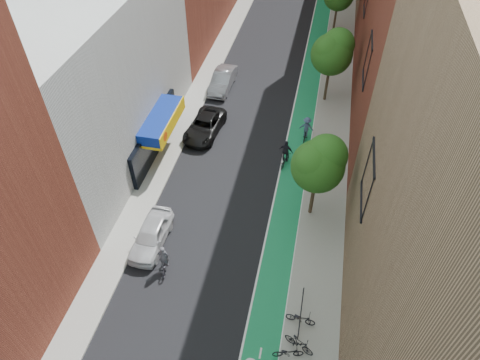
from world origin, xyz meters
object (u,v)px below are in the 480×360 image
Objects in this scene: cyclist_lane_far at (306,129)px; parked_car_black at (205,126)px; cyclist_lead at (164,262)px; cyclist_lane_mid at (285,156)px; cyclist_lane_near at (304,160)px; parked_car_white at (151,235)px; parked_car_silver at (223,80)px.

parked_car_black is at bearing 12.75° from cyclist_lane_far.
cyclist_lead is 0.95× the size of cyclist_lane_mid.
parked_car_white is at bearing 33.24° from cyclist_lane_near.
cyclist_lane_near reaches higher than cyclist_lead.
parked_car_white is at bearing -88.31° from parked_car_silver.
parked_car_black is 1.05× the size of parked_car_silver.
parked_car_white is at bearing 62.23° from cyclist_lane_far.
cyclist_lane_mid reaches higher than cyclist_lane_far.
cyclist_lane_near is (8.77, 8.99, 0.16)m from parked_car_white.
cyclist_lane_mid reaches higher than parked_car_silver.
parked_car_silver reaches higher than parked_car_black.
cyclist_lane_near is 1.49m from cyclist_lane_mid.
parked_car_silver is (-0.19, 7.05, 0.09)m from parked_car_black.
cyclist_lane_near is at bearing 100.02° from cyclist_lane_far.
parked_car_silver reaches higher than parked_car_white.
cyclist_lane_far is at bearing -98.64° from cyclist_lane_near.
parked_car_black is 8.31m from cyclist_lane_far.
cyclist_lane_mid is 3.60m from cyclist_lane_far.
cyclist_lane_near reaches higher than parked_car_silver.
parked_car_black is 13.51m from cyclist_lead.
cyclist_lead reaches higher than parked_car_silver.
cyclist_lane_far reaches higher than parked_car_silver.
cyclist_lane_near reaches higher than parked_car_white.
parked_car_white is 0.87× the size of parked_car_black.
parked_car_black is 7.44m from cyclist_lane_mid.
cyclist_lead is 1.00× the size of cyclist_lane_near.
cyclist_lane_far reaches higher than parked_car_black.
parked_car_white is 2.06× the size of cyclist_lane_mid.
cyclist_lane_far is (8.25, 0.94, 0.26)m from parked_car_black.
cyclist_lead is at bearing -84.19° from parked_car_silver.
parked_car_white is 2.16× the size of cyclist_lane_near.
parked_car_white is 0.91× the size of parked_car_silver.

